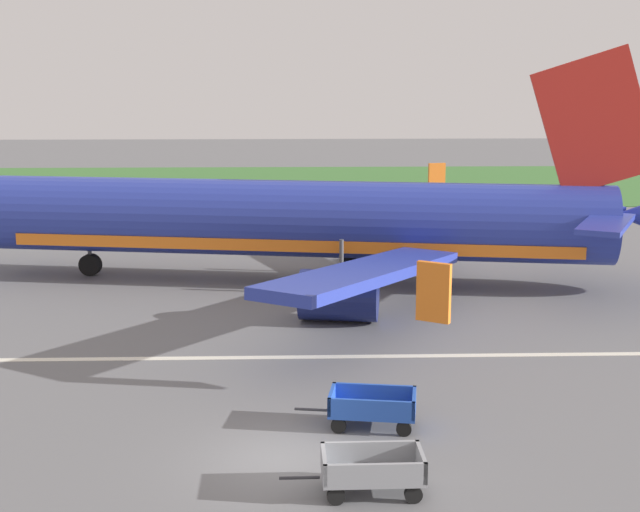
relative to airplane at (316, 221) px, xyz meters
The scene contains 6 objects.
ground_plane 20.40m from the airplane, 94.13° to the right, with size 220.00×220.00×0.00m, color slate.
grass_strip 37.54m from the airplane, 92.22° to the left, with size 220.00×28.00×0.06m, color #3D7033.
apron_stripe 12.02m from the airplane, 97.17° to the right, with size 120.00×0.36×0.01m, color silver.
airplane is the anchor object (origin of this frame).
baggage_cart_nearest 22.29m from the airplane, 88.00° to the right, with size 3.56×1.44×1.07m.
baggage_cart_second_in_row 18.20m from the airplane, 86.36° to the right, with size 3.62×1.77×1.07m.
Camera 1 is at (0.31, -22.33, 10.29)m, focal length 50.07 mm.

